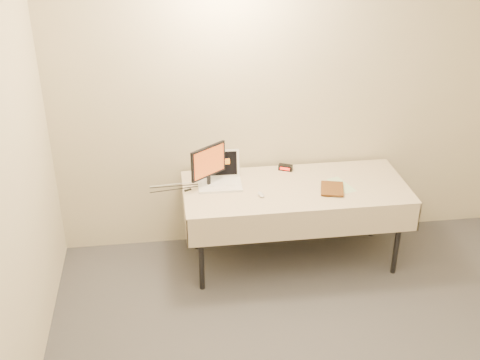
{
  "coord_description": "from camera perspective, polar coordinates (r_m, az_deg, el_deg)",
  "views": [
    {
      "loc": [
        -1.04,
        -2.24,
        3.1
      ],
      "look_at": [
        -0.47,
        1.99,
        0.86
      ],
      "focal_mm": 45.0,
      "sensor_mm": 36.0,
      "label": 1
    }
  ],
  "objects": [
    {
      "name": "table",
      "position": [
        5.03,
        5.26,
        -1.24
      ],
      "size": [
        1.86,
        0.81,
        0.74
      ],
      "color": "black",
      "rests_on": "ground"
    },
    {
      "name": "usb_dongle",
      "position": [
        4.94,
        -4.97,
        -0.94
      ],
      "size": [
        0.06,
        0.04,
        0.01
      ],
      "primitive_type": "cube",
      "rotation": [
        0.0,
        0.0,
        0.42
      ],
      "color": "black",
      "rests_on": "table"
    },
    {
      "name": "back_wall",
      "position": [
        5.16,
        4.49,
        7.77
      ],
      "size": [
        4.0,
        0.1,
        2.7
      ],
      "primitive_type": "cube",
      "color": "beige",
      "rests_on": "ground"
    },
    {
      "name": "clicker",
      "position": [
        4.84,
        2.0,
        -1.38
      ],
      "size": [
        0.06,
        0.1,
        0.02
      ],
      "primitive_type": "ellipsoid",
      "rotation": [
        0.0,
        0.0,
        0.22
      ],
      "color": "silver",
      "rests_on": "table"
    },
    {
      "name": "monitor",
      "position": [
        4.89,
        -3.02,
        1.59
      ],
      "size": [
        0.3,
        0.23,
        0.36
      ],
      "rotation": [
        0.0,
        0.0,
        0.64
      ],
      "color": "black",
      "rests_on": "table"
    },
    {
      "name": "book",
      "position": [
        4.92,
        7.76,
        0.33
      ],
      "size": [
        0.18,
        0.07,
        0.24
      ],
      "primitive_type": "imported",
      "rotation": [
        0.0,
        0.0,
        -0.26
      ],
      "color": "#93551A",
      "rests_on": "table"
    },
    {
      "name": "laptop",
      "position": [
        5.02,
        -1.99,
        0.38
      ],
      "size": [
        0.37,
        0.32,
        0.25
      ],
      "rotation": [
        0.0,
        0.0,
        -0.03
      ],
      "color": "white",
      "rests_on": "table"
    },
    {
      "name": "alarm_clock",
      "position": [
        5.25,
        4.33,
        1.19
      ],
      "size": [
        0.13,
        0.09,
        0.05
      ],
      "rotation": [
        0.0,
        0.0,
        -0.42
      ],
      "color": "black",
      "rests_on": "table"
    },
    {
      "name": "paper_form",
      "position": [
        5.07,
        9.61,
        -0.46
      ],
      "size": [
        0.2,
        0.31,
        0.0
      ],
      "primitive_type": "cube",
      "rotation": [
        0.0,
        0.0,
        0.31
      ],
      "color": "#B7D8AC",
      "rests_on": "table"
    }
  ]
}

